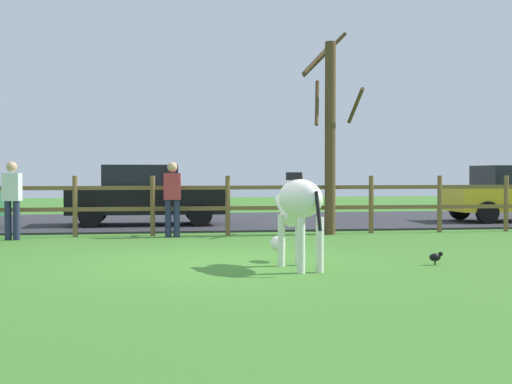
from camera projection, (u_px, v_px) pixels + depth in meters
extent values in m
plane|color=#3D7528|center=(214.00, 263.00, 10.99)|extent=(60.00, 60.00, 0.00)
cube|color=#2D2D33|center=(184.00, 221.00, 20.18)|extent=(28.00, 7.40, 0.05)
cylinder|color=brown|center=(75.00, 206.00, 15.53)|extent=(0.11, 0.11, 1.34)
cylinder|color=brown|center=(153.00, 206.00, 15.78)|extent=(0.11, 0.11, 1.34)
cylinder|color=brown|center=(228.00, 205.00, 16.03)|extent=(0.11, 0.11, 1.34)
cylinder|color=brown|center=(301.00, 205.00, 16.28)|extent=(0.11, 0.11, 1.34)
cylinder|color=brown|center=(371.00, 204.00, 16.53)|extent=(0.11, 0.11, 1.34)
cylinder|color=brown|center=(440.00, 204.00, 16.78)|extent=(0.11, 0.11, 1.34)
cylinder|color=brown|center=(506.00, 203.00, 17.03)|extent=(0.11, 0.11, 1.34)
cube|color=brown|center=(191.00, 209.00, 15.90)|extent=(21.86, 0.06, 0.09)
cube|color=brown|center=(190.00, 188.00, 15.89)|extent=(21.86, 0.06, 0.09)
cylinder|color=#513A23|center=(330.00, 138.00, 16.12)|extent=(0.25, 0.25, 4.38)
cylinder|color=#513A23|center=(316.00, 60.00, 16.39)|extent=(0.81, 0.58, 0.78)
cylinder|color=#513A23|center=(356.00, 106.00, 16.17)|extent=(0.12, 1.22, 0.72)
cylinder|color=#513A23|center=(317.00, 103.00, 16.13)|extent=(0.26, 0.68, 1.09)
cylinder|color=#513A23|center=(324.00, 55.00, 16.56)|extent=(1.08, 0.11, 1.08)
ellipsoid|color=white|center=(300.00, 198.00, 10.29)|extent=(0.68, 1.30, 0.56)
cylinder|color=white|center=(281.00, 240.00, 10.64)|extent=(0.11, 0.11, 0.78)
cylinder|color=white|center=(299.00, 240.00, 10.73)|extent=(0.11, 0.11, 0.78)
cylinder|color=white|center=(301.00, 245.00, 9.88)|extent=(0.11, 0.11, 0.78)
cylinder|color=white|center=(320.00, 245.00, 9.97)|extent=(0.11, 0.11, 0.78)
cylinder|color=white|center=(287.00, 210.00, 10.80)|extent=(0.33, 0.62, 0.51)
ellipsoid|color=white|center=(278.00, 244.00, 11.21)|extent=(0.27, 0.47, 0.24)
cube|color=black|center=(294.00, 176.00, 10.52)|extent=(0.13, 0.56, 0.12)
cylinder|color=black|center=(318.00, 211.00, 9.66)|extent=(0.08, 0.20, 0.54)
cylinder|color=black|center=(434.00, 263.00, 10.79)|extent=(0.01, 0.01, 0.06)
cylinder|color=black|center=(436.00, 263.00, 10.75)|extent=(0.01, 0.01, 0.06)
ellipsoid|color=black|center=(435.00, 257.00, 10.77)|extent=(0.18, 0.10, 0.12)
sphere|color=black|center=(441.00, 254.00, 10.78)|extent=(0.07, 0.07, 0.07)
cube|color=black|center=(146.00, 200.00, 18.50)|extent=(4.00, 1.71, 0.70)
cube|color=black|center=(140.00, 176.00, 18.46)|extent=(1.90, 1.57, 0.56)
cylinder|color=black|center=(196.00, 211.00, 19.55)|extent=(0.60, 0.18, 0.60)
cylinder|color=black|center=(200.00, 215.00, 17.87)|extent=(0.60, 0.18, 0.60)
cylinder|color=black|center=(96.00, 212.00, 19.15)|extent=(0.60, 0.18, 0.60)
cylinder|color=black|center=(91.00, 216.00, 17.47)|extent=(0.60, 0.18, 0.60)
cylinder|color=black|center=(460.00, 209.00, 20.52)|extent=(0.60, 0.18, 0.60)
cylinder|color=black|center=(487.00, 213.00, 18.84)|extent=(0.60, 0.18, 0.60)
cylinder|color=#232847|center=(168.00, 219.00, 15.43)|extent=(0.14, 0.14, 0.82)
cylinder|color=#232847|center=(177.00, 218.00, 15.44)|extent=(0.14, 0.14, 0.82)
cube|color=#B7333D|center=(172.00, 186.00, 15.42)|extent=(0.38, 0.25, 0.58)
sphere|color=tan|center=(172.00, 167.00, 15.41)|extent=(0.22, 0.22, 0.22)
cylinder|color=#232847|center=(8.00, 220.00, 14.81)|extent=(0.14, 0.14, 0.82)
cylinder|color=#232847|center=(16.00, 220.00, 14.80)|extent=(0.14, 0.14, 0.82)
cube|color=silver|center=(12.00, 187.00, 14.79)|extent=(0.40, 0.30, 0.58)
sphere|color=tan|center=(12.00, 167.00, 14.78)|extent=(0.22, 0.22, 0.22)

